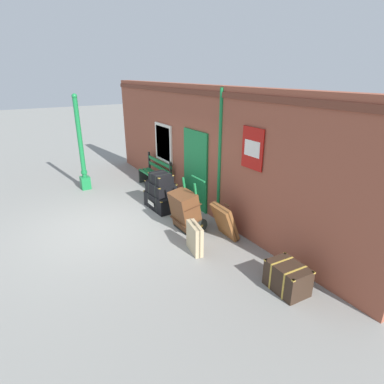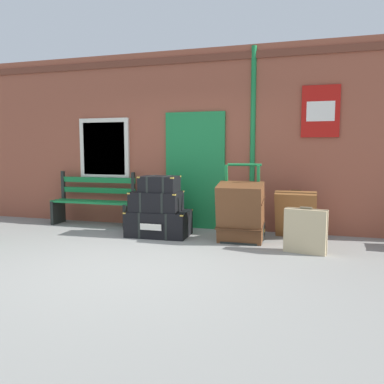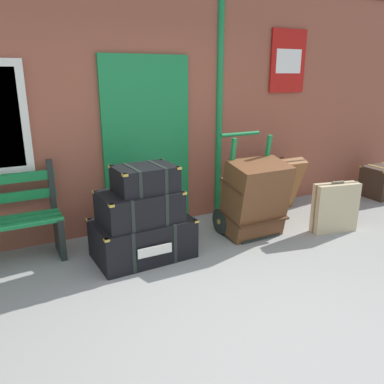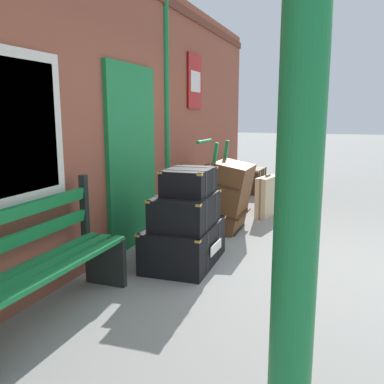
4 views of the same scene
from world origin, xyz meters
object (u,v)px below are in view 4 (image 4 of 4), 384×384
at_px(platform_bench, 42,265).
at_px(large_brown_trunk, 229,196).
at_px(steamer_trunk_base, 184,244).
at_px(corner_trunk, 250,180).
at_px(lamp_post, 295,261).
at_px(suitcase_caramel, 209,189).
at_px(steamer_trunk_top, 189,181).
at_px(porters_trolley, 216,209).
at_px(steamer_trunk_middle, 186,210).
at_px(suitcase_cream, 267,196).

bearing_deg(platform_bench, large_brown_trunk, -12.26).
xyz_separation_m(platform_bench, large_brown_trunk, (2.91, -0.63, 0.03)).
relative_size(steamer_trunk_base, corner_trunk, 1.44).
distance_m(platform_bench, corner_trunk, 5.75).
xyz_separation_m(lamp_post, platform_bench, (1.11, 1.93, -0.66)).
bearing_deg(steamer_trunk_base, corner_trunk, 3.07).
relative_size(platform_bench, suitcase_caramel, 2.03).
distance_m(platform_bench, steamer_trunk_base, 1.64).
height_order(large_brown_trunk, corner_trunk, large_brown_trunk).
bearing_deg(steamer_trunk_top, porters_trolley, 4.82).
relative_size(platform_bench, porters_trolley, 1.32).
bearing_deg(steamer_trunk_base, porters_trolley, 2.88).
xyz_separation_m(platform_bench, steamer_trunk_middle, (1.50, -0.56, 0.14)).
distance_m(steamer_trunk_base, porters_trolley, 1.38).
relative_size(steamer_trunk_middle, large_brown_trunk, 0.89).
height_order(steamer_trunk_base, porters_trolley, porters_trolley).
xyz_separation_m(steamer_trunk_top, porters_trolley, (1.35, 0.11, -0.60)).
xyz_separation_m(steamer_trunk_base, large_brown_trunk, (1.38, -0.10, 0.26)).
xyz_separation_m(lamp_post, corner_trunk, (6.85, 1.63, -0.86)).
distance_m(steamer_trunk_top, corner_trunk, 4.23).
height_order(steamer_trunk_top, porters_trolley, porters_trolley).
relative_size(steamer_trunk_middle, steamer_trunk_top, 1.34).
bearing_deg(steamer_trunk_middle, suitcase_cream, -9.98).
relative_size(platform_bench, corner_trunk, 2.23).
height_order(steamer_trunk_middle, suitcase_cream, steamer_trunk_middle).
distance_m(steamer_trunk_middle, corner_trunk, 4.26).
relative_size(steamer_trunk_top, suitcase_caramel, 0.79).
height_order(porters_trolley, large_brown_trunk, porters_trolley).
relative_size(platform_bench, steamer_trunk_top, 2.56).
bearing_deg(steamer_trunk_base, steamer_trunk_middle, -136.55).
bearing_deg(corner_trunk, suitcase_caramel, 174.09).
bearing_deg(corner_trunk, steamer_trunk_top, -176.30).
xyz_separation_m(platform_bench, suitcase_caramel, (3.72, -0.10, -0.05)).
height_order(steamer_trunk_middle, large_brown_trunk, large_brown_trunk).
height_order(steamer_trunk_middle, corner_trunk, steamer_trunk_middle).
relative_size(lamp_post, steamer_trunk_middle, 3.48).
distance_m(steamer_trunk_base, steamer_trunk_middle, 0.37).
relative_size(lamp_post, large_brown_trunk, 3.08).
xyz_separation_m(steamer_trunk_base, corner_trunk, (4.21, 0.23, 0.03)).
distance_m(steamer_trunk_middle, porters_trolley, 1.45).
xyz_separation_m(lamp_post, porters_trolley, (4.02, 1.47, -0.83)).
relative_size(porters_trolley, large_brown_trunk, 1.28).
bearing_deg(steamer_trunk_middle, platform_bench, 159.56).
xyz_separation_m(suitcase_cream, corner_trunk, (1.86, 0.67, -0.07)).
bearing_deg(suitcase_caramel, lamp_post, -159.17).
bearing_deg(corner_trunk, steamer_trunk_base, -176.93).
height_order(steamer_trunk_base, suitcase_caramel, suitcase_caramel).
distance_m(porters_trolley, large_brown_trunk, 0.26).
bearing_deg(steamer_trunk_top, suitcase_cream, -9.87).
height_order(steamer_trunk_middle, steamer_trunk_top, steamer_trunk_top).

